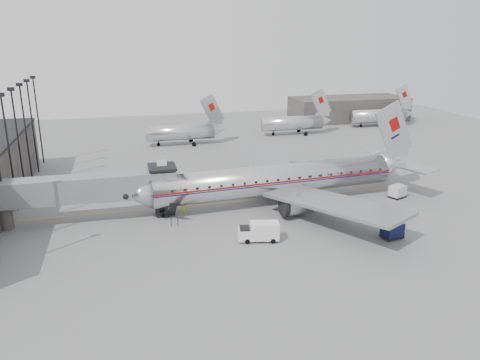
{
  "coord_description": "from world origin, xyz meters",
  "views": [
    {
      "loc": [
        -13.41,
        -52.72,
        22.2
      ],
      "look_at": [
        1.45,
        5.57,
        3.2
      ],
      "focal_mm": 35.0,
      "sensor_mm": 36.0,
      "label": 1
    }
  ],
  "objects_px": {
    "airliner": "(281,179)",
    "service_van": "(259,231)",
    "baggage_cart_white": "(397,191)",
    "baggage_cart_navy": "(392,230)",
    "ramp_worker": "(184,208)"
  },
  "relations": [
    {
      "from": "service_van",
      "to": "baggage_cart_navy",
      "type": "height_order",
      "value": "service_van"
    },
    {
      "from": "airliner",
      "to": "baggage_cart_navy",
      "type": "bearing_deg",
      "value": -64.22
    },
    {
      "from": "ramp_worker",
      "to": "baggage_cart_navy",
      "type": "bearing_deg",
      "value": -55.17
    },
    {
      "from": "baggage_cart_navy",
      "to": "ramp_worker",
      "type": "bearing_deg",
      "value": 138.41
    },
    {
      "from": "service_van",
      "to": "airliner",
      "type": "bearing_deg",
      "value": 71.64
    },
    {
      "from": "baggage_cart_white",
      "to": "ramp_worker",
      "type": "relative_size",
      "value": 1.62
    },
    {
      "from": "baggage_cart_navy",
      "to": "baggage_cart_white",
      "type": "bearing_deg",
      "value": 44.94
    },
    {
      "from": "airliner",
      "to": "baggage_cart_white",
      "type": "bearing_deg",
      "value": -12.39
    },
    {
      "from": "service_van",
      "to": "baggage_cart_navy",
      "type": "bearing_deg",
      "value": -0.41
    },
    {
      "from": "service_van",
      "to": "ramp_worker",
      "type": "height_order",
      "value": "service_van"
    },
    {
      "from": "service_van",
      "to": "baggage_cart_white",
      "type": "bearing_deg",
      "value": 32.59
    },
    {
      "from": "airliner",
      "to": "service_van",
      "type": "height_order",
      "value": "airliner"
    },
    {
      "from": "airliner",
      "to": "baggage_cart_navy",
      "type": "height_order",
      "value": "airliner"
    },
    {
      "from": "airliner",
      "to": "baggage_cart_navy",
      "type": "relative_size",
      "value": 16.24
    },
    {
      "from": "service_van",
      "to": "ramp_worker",
      "type": "bearing_deg",
      "value": 136.42
    }
  ]
}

